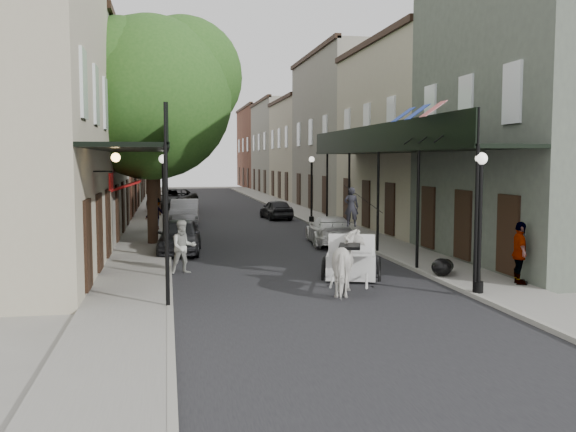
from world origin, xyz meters
name	(u,v)px	position (x,y,z in m)	size (l,w,h in m)	color
ground	(311,288)	(0.00, 0.00, 0.00)	(140.00, 140.00, 0.00)	gray
road	(236,222)	(0.00, 20.00, 0.01)	(8.00, 90.00, 0.01)	black
sidewalk_left	(150,222)	(-5.00, 20.00, 0.06)	(2.20, 90.00, 0.12)	gray
sidewalk_right	(319,219)	(5.00, 20.00, 0.06)	(2.20, 90.00, 0.12)	gray
building_row_left	(100,137)	(-8.60, 30.00, 5.25)	(5.00, 80.00, 10.50)	#A49E83
building_row_right	(334,139)	(8.60, 30.00, 5.25)	(5.00, 80.00, 10.50)	gray
gallery_left	(144,149)	(-4.79, 6.98, 4.05)	(2.20, 18.05, 4.88)	black
gallery_right	(390,149)	(4.79, 6.98, 4.05)	(2.20, 18.05, 4.88)	black
tree_near	(160,92)	(-4.20, 10.18, 6.49)	(7.31, 6.80, 9.63)	#382619
tree_far	(162,125)	(-4.25, 24.18, 5.84)	(6.45, 6.00, 8.61)	#382619
lamppost_right_near	(480,220)	(4.10, -2.00, 2.05)	(0.32, 0.32, 3.71)	black
lamppost_left	(164,204)	(-4.10, 6.00, 2.05)	(0.32, 0.32, 3.71)	black
lamppost_right_far	(312,188)	(4.10, 18.00, 2.05)	(0.32, 0.32, 3.71)	black
horse	(349,263)	(0.84, -1.00, 0.85)	(0.92, 2.02, 1.71)	white
carriage	(352,241)	(1.65, 1.54, 1.11)	(2.25, 2.83, 2.86)	black
pedestrian_walking	(183,247)	(-3.50, 3.00, 0.86)	(0.84, 0.65, 1.72)	#A4A69C
pedestrian_sidewalk_left	(156,214)	(-4.56, 15.44, 0.93)	(1.05, 0.60, 1.62)	gray
pedestrian_sidewalk_right	(520,253)	(5.80, -1.14, 1.01)	(1.04, 0.43, 1.78)	gray
car_left_near	(180,236)	(-3.53, 7.64, 0.68)	(1.60, 3.97, 1.35)	black
car_left_mid	(185,213)	(-3.04, 18.41, 0.72)	(1.52, 4.37, 1.44)	gray
car_left_far	(173,199)	(-3.60, 29.63, 0.78)	(2.58, 5.59, 1.55)	black
car_right_near	(330,230)	(2.88, 9.00, 0.62)	(1.74, 4.28, 1.24)	silver
car_right_far	(276,209)	(2.60, 21.17, 0.61)	(1.44, 3.58, 1.22)	black
trash_bags	(443,267)	(4.32, 0.69, 0.37)	(0.89, 1.04, 0.54)	black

